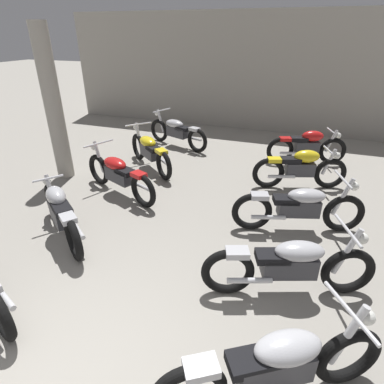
# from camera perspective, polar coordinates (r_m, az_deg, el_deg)

# --- Properties ---
(back_wall) EXTENTS (13.45, 0.24, 3.60)m
(back_wall) POSITION_cam_1_polar(r_m,az_deg,el_deg) (11.00, 12.00, 20.08)
(back_wall) COLOR #9E998E
(back_wall) RESTS_ON ground
(support_pillar) EXTENTS (0.36, 0.36, 3.20)m
(support_pillar) POSITION_cam_1_polar(r_m,az_deg,el_deg) (7.53, -23.61, 13.96)
(support_pillar) COLOR #9E998E
(support_pillar) RESTS_ON ground
(motorcycle_left_row_1) EXTENTS (1.66, 1.24, 0.88)m
(motorcycle_left_row_1) POSITION_cam_1_polar(r_m,az_deg,el_deg) (5.44, -22.52, -3.35)
(motorcycle_left_row_1) COLOR black
(motorcycle_left_row_1) RESTS_ON ground
(motorcycle_left_row_2) EXTENTS (2.04, 1.03, 0.97)m
(motorcycle_left_row_2) POSITION_cam_1_polar(r_m,az_deg,el_deg) (6.55, -13.03, 3.18)
(motorcycle_left_row_2) COLOR black
(motorcycle_left_row_2) RESTS_ON ground
(motorcycle_left_row_3) EXTENTS (1.75, 1.46, 0.97)m
(motorcycle_left_row_3) POSITION_cam_1_polar(r_m,az_deg,el_deg) (7.74, -7.59, 7.37)
(motorcycle_left_row_3) COLOR black
(motorcycle_left_row_3) RESTS_ON ground
(motorcycle_left_row_4) EXTENTS (2.07, 0.98, 0.97)m
(motorcycle_left_row_4) POSITION_cam_1_polar(r_m,az_deg,el_deg) (9.25, -2.72, 10.84)
(motorcycle_left_row_4) COLOR black
(motorcycle_left_row_4) RESTS_ON ground
(motorcycle_right_row_0) EXTENTS (1.88, 1.27, 0.97)m
(motorcycle_right_row_0) POSITION_cam_1_polar(r_m,az_deg,el_deg) (3.19, 14.76, -27.84)
(motorcycle_right_row_0) COLOR black
(motorcycle_right_row_0) RESTS_ON ground
(motorcycle_right_row_1) EXTENTS (2.07, 0.97, 0.97)m
(motorcycle_right_row_1) POSITION_cam_1_polar(r_m,az_deg,el_deg) (4.18, 17.19, -12.30)
(motorcycle_right_row_1) COLOR black
(motorcycle_right_row_1) RESTS_ON ground
(motorcycle_right_row_2) EXTENTS (2.10, 0.91, 0.97)m
(motorcycle_right_row_2) POSITION_cam_1_polar(r_m,az_deg,el_deg) (5.48, 18.70, -2.49)
(motorcycle_right_row_2) COLOR black
(motorcycle_right_row_2) RESTS_ON ground
(motorcycle_right_row_3) EXTENTS (1.90, 0.78, 0.88)m
(motorcycle_right_row_3) POSITION_cam_1_polar(r_m,az_deg,el_deg) (7.03, 18.88, 4.11)
(motorcycle_right_row_3) COLOR black
(motorcycle_right_row_3) RESTS_ON ground
(motorcycle_right_row_4) EXTENTS (1.90, 0.76, 0.88)m
(motorcycle_right_row_4) POSITION_cam_1_polar(r_m,az_deg,el_deg) (8.46, 19.97, 7.75)
(motorcycle_right_row_4) COLOR black
(motorcycle_right_row_4) RESTS_ON ground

